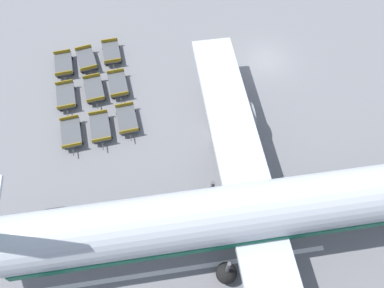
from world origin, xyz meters
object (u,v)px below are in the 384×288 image
at_px(airplane, 269,210).
at_px(baggage_dolly_row_mid_a_col_a, 87,60).
at_px(baggage_dolly_row_mid_a_col_c, 100,128).
at_px(baggage_dolly_row_mid_b_col_a, 112,53).
at_px(baggage_dolly_row_mid_b_col_c, 127,120).
at_px(baggage_dolly_row_mid_a_col_b, 94,90).
at_px(baggage_dolly_row_near_col_b, 66,96).
at_px(baggage_dolly_row_near_col_c, 71,133).
at_px(baggage_dolly_row_mid_b_col_b, 118,85).
at_px(baggage_dolly_row_near_col_a, 64,65).

relative_size(airplane, baggage_dolly_row_mid_a_col_a, 11.16).
bearing_deg(baggage_dolly_row_mid_a_col_c, baggage_dolly_row_mid_a_col_a, -176.96).
height_order(baggage_dolly_row_mid_a_col_c, baggage_dolly_row_mid_b_col_a, same).
bearing_deg(baggage_dolly_row_mid_b_col_c, baggage_dolly_row_mid_a_col_b, -148.88).
xyz_separation_m(baggage_dolly_row_near_col_b, baggage_dolly_row_mid_a_col_a, (-3.86, 2.05, 0.00)).
bearing_deg(airplane, baggage_dolly_row_mid_b_col_c, -145.73).
distance_m(baggage_dolly_row_mid_a_col_b, baggage_dolly_row_mid_a_col_c, 4.07).
relative_size(airplane, baggage_dolly_row_near_col_c, 11.32).
height_order(baggage_dolly_row_mid_a_col_b, baggage_dolly_row_mid_b_col_b, same).
bearing_deg(baggage_dolly_row_near_col_c, baggage_dolly_row_near_col_a, -178.69).
bearing_deg(baggage_dolly_row_mid_b_col_b, baggage_dolly_row_near_col_c, -45.50).
bearing_deg(baggage_dolly_row_mid_b_col_b, baggage_dolly_row_mid_a_col_b, -87.57).
bearing_deg(baggage_dolly_row_mid_b_col_c, baggage_dolly_row_near_col_b, -127.70).
bearing_deg(baggage_dolly_row_near_col_c, baggage_dolly_row_mid_b_col_c, 93.78).
bearing_deg(baggage_dolly_row_near_col_c, baggage_dolly_row_mid_b_col_a, 152.91).
bearing_deg(baggage_dolly_row_near_col_a, baggage_dolly_row_mid_a_col_c, 17.79).
xyz_separation_m(baggage_dolly_row_near_col_b, baggage_dolly_row_mid_a_col_c, (3.89, 2.46, 0.00)).
distance_m(baggage_dolly_row_near_col_c, baggage_dolly_row_mid_a_col_a, 7.97).
relative_size(baggage_dolly_row_mid_b_col_a, baggage_dolly_row_mid_b_col_c, 1.00).
height_order(airplane, baggage_dolly_row_near_col_c, airplane).
height_order(baggage_dolly_row_mid_a_col_a, baggage_dolly_row_mid_b_col_a, same).
distance_m(baggage_dolly_row_near_col_b, baggage_dolly_row_mid_b_col_c, 5.87).
bearing_deg(baggage_dolly_row_near_col_c, baggage_dolly_row_mid_a_col_a, 166.47).
bearing_deg(baggage_dolly_row_near_col_b, baggage_dolly_row_mid_b_col_c, 52.30).
height_order(baggage_dolly_row_mid_a_col_a, baggage_dolly_row_mid_a_col_b, same).
bearing_deg(baggage_dolly_row_mid_a_col_b, baggage_dolly_row_near_col_a, -146.53).
xyz_separation_m(airplane, baggage_dolly_row_mid_b_col_c, (-11.07, -7.54, -3.01)).
bearing_deg(baggage_dolly_row_mid_a_col_a, baggage_dolly_row_mid_b_col_c, 19.20).
xyz_separation_m(baggage_dolly_row_near_col_b, baggage_dolly_row_near_col_c, (3.88, 0.18, 0.00)).
xyz_separation_m(baggage_dolly_row_mid_a_col_b, baggage_dolly_row_mid_b_col_a, (-4.05, 1.97, 0.00)).
bearing_deg(baggage_dolly_row_mid_a_col_a, baggage_dolly_row_mid_b_col_b, 33.36).
xyz_separation_m(baggage_dolly_row_near_col_c, baggage_dolly_row_mid_b_col_a, (-8.12, 4.15, 0.00)).
bearing_deg(baggage_dolly_row_mid_b_col_b, baggage_dolly_row_near_col_b, -86.48).
relative_size(baggage_dolly_row_near_col_b, baggage_dolly_row_mid_b_col_b, 1.00).
bearing_deg(baggage_dolly_row_mid_b_col_a, baggage_dolly_row_near_col_a, -83.66).
height_order(baggage_dolly_row_near_col_b, baggage_dolly_row_mid_a_col_c, same).
relative_size(baggage_dolly_row_mid_a_col_a, baggage_dolly_row_mid_b_col_c, 1.02).
bearing_deg(baggage_dolly_row_mid_a_col_b, baggage_dolly_row_near_col_b, -85.54).
relative_size(baggage_dolly_row_mid_a_col_b, baggage_dolly_row_mid_b_col_a, 1.01).
height_order(baggage_dolly_row_near_col_c, baggage_dolly_row_mid_a_col_b, same).
height_order(baggage_dolly_row_near_col_b, baggage_dolly_row_mid_b_col_a, same).
bearing_deg(baggage_dolly_row_mid_a_col_a, baggage_dolly_row_mid_a_col_b, 4.94).
height_order(baggage_dolly_row_mid_a_col_b, baggage_dolly_row_mid_b_col_a, same).
height_order(baggage_dolly_row_near_col_b, baggage_dolly_row_mid_b_col_b, same).
bearing_deg(baggage_dolly_row_mid_b_col_b, baggage_dolly_row_mid_a_col_a, -146.64).
distance_m(baggage_dolly_row_near_col_a, baggage_dolly_row_mid_b_col_b, 5.61).
height_order(airplane, baggage_dolly_row_mid_a_col_c, airplane).
bearing_deg(baggage_dolly_row_mid_a_col_b, baggage_dolly_row_mid_b_col_c, 31.12).
height_order(baggage_dolly_row_mid_b_col_a, baggage_dolly_row_mid_b_col_c, same).
bearing_deg(baggage_dolly_row_mid_b_col_b, baggage_dolly_row_mid_a_col_c, -25.18).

